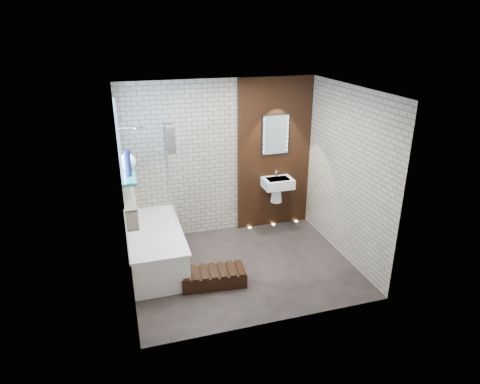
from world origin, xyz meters
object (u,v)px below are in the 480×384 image
object	(u,v)px
bathtub	(155,247)
bath_screen	(171,173)
washbasin	(277,186)
walnut_step	(213,278)
led_mirror	(276,135)

from	to	relation	value
bathtub	bath_screen	size ratio (longest dim) A/B	1.24
bath_screen	washbasin	xyz separation A→B (m)	(1.82, 0.18, -0.49)
bath_screen	walnut_step	bearing A→B (deg)	-73.78
bathtub	bath_screen	distance (m)	1.14
walnut_step	washbasin	bearing A→B (deg)	43.00
walnut_step	bathtub	bearing A→B (deg)	133.06
bathtub	led_mirror	xyz separation A→B (m)	(2.17, 0.78, 1.36)
bathtub	walnut_step	world-z (taller)	bathtub
bathtub	walnut_step	bearing A→B (deg)	-46.94
bath_screen	led_mirror	bearing A→B (deg)	10.66
washbasin	walnut_step	xyz separation A→B (m)	(-1.47, -1.37, -0.69)
washbasin	led_mirror	xyz separation A→B (m)	(0.00, 0.16, 0.86)
led_mirror	walnut_step	distance (m)	2.63
bath_screen	led_mirror	size ratio (longest dim) A/B	2.00
bathtub	washbasin	bearing A→B (deg)	16.01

